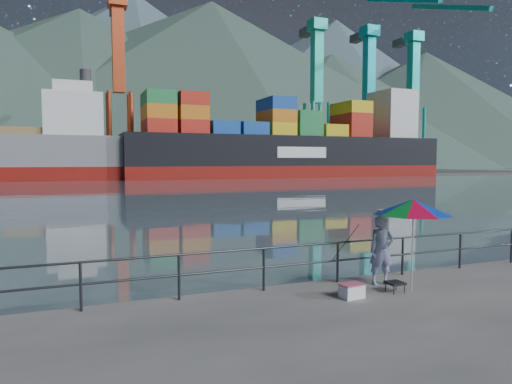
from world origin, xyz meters
The scene contains 12 objects.
harbor_water centered at (0.00, 130.00, 0.00)m, with size 500.00×280.00×0.00m, color slate.
far_dock centered at (10.00, 93.00, 0.00)m, with size 200.00×40.00×0.40m, color #514F4C.
guardrail centered at (0.00, 1.70, 0.52)m, with size 22.00×0.06×1.03m.
mountains centered at (38.82, 207.75, 35.55)m, with size 600.00×332.80×80.00m.
port_cranes centered at (31.00, 84.00, 16.00)m, with size 116.00×28.00×38.40m.
container_stacks centered at (33.03, 93.80, 2.79)m, with size 58.00×8.40×7.80m.
fisherman centered at (3.89, 1.13, 0.85)m, with size 0.62×0.41×1.70m, color #324492.
beach_umbrella centered at (4.22, 0.42, 1.97)m, with size 1.88×1.88×2.15m.
folding_stool centered at (3.77, 0.44, 0.13)m, with size 0.38×0.38×0.25m.
cooler_bag centered at (2.60, 0.45, 0.14)m, with size 0.50×0.33×0.29m, color white.
fishing_rod centered at (3.33, 1.93, 0.00)m, with size 0.02×0.02×2.22m, color black.
container_ship centered at (37.54, 72.70, 5.81)m, with size 63.41×10.57×18.10m.
Camera 1 is at (-3.02, -8.00, 3.05)m, focal length 32.00 mm.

